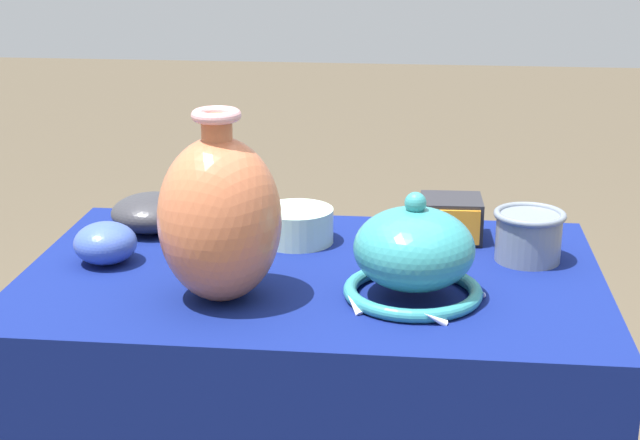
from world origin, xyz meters
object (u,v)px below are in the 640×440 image
at_px(vase_tall_bulbous, 220,218).
at_px(pot_squat_celadon, 297,225).
at_px(cup_wide_slate, 529,234).
at_px(vase_dome_bell, 414,256).
at_px(cup_wide_ochre, 217,231).
at_px(bowl_shallow_cobalt, 106,242).
at_px(bowl_shallow_charcoal, 152,213).
at_px(mosaic_tile_box, 451,219).

distance_m(vase_tall_bulbous, pot_squat_celadon, 0.31).
bearing_deg(cup_wide_slate, vase_dome_bell, -135.76).
xyz_separation_m(cup_wide_ochre, bowl_shallow_cobalt, (-0.19, -0.06, -0.01)).
bearing_deg(cup_wide_ochre, cup_wide_slate, 3.38).
bearing_deg(vase_dome_bell, bowl_shallow_charcoal, 150.45).
bearing_deg(vase_dome_bell, pot_squat_celadon, 131.44).
distance_m(vase_dome_bell, cup_wide_ochre, 0.39).
height_order(cup_wide_ochre, pot_squat_celadon, cup_wide_ochre).
bearing_deg(pot_squat_celadon, cup_wide_ochre, -146.30).
height_order(cup_wide_ochre, bowl_shallow_charcoal, cup_wide_ochre).
bearing_deg(cup_wide_slate, vase_tall_bulbous, -155.49).
xyz_separation_m(vase_tall_bulbous, bowl_shallow_cobalt, (-0.24, 0.14, -0.10)).
xyz_separation_m(vase_dome_bell, cup_wide_ochre, (-0.35, 0.16, -0.02)).
distance_m(vase_tall_bulbous, mosaic_tile_box, 0.51).
distance_m(mosaic_tile_box, cup_wide_slate, 0.17).
bearing_deg(pot_squat_celadon, bowl_shallow_cobalt, -155.75).
distance_m(pot_squat_celadon, bowl_shallow_charcoal, 0.29).
bearing_deg(mosaic_tile_box, vase_dome_bell, -104.43).
bearing_deg(cup_wide_slate, bowl_shallow_charcoal, 172.50).
distance_m(mosaic_tile_box, bowl_shallow_charcoal, 0.57).
relative_size(vase_tall_bulbous, vase_dome_bell, 1.30).
bearing_deg(cup_wide_slate, cup_wide_ochre, -176.62).
relative_size(vase_dome_bell, bowl_shallow_cobalt, 2.15).
bearing_deg(pot_squat_celadon, vase_dome_bell, -48.56).
distance_m(bowl_shallow_cobalt, bowl_shallow_charcoal, 0.18).
relative_size(vase_tall_bulbous, mosaic_tile_box, 2.65).
bearing_deg(mosaic_tile_box, bowl_shallow_cobalt, -164.30).
height_order(cup_wide_ochre, cup_wide_slate, cup_wide_slate).
height_order(vase_dome_bell, cup_wide_ochre, vase_dome_bell).
height_order(bowl_shallow_cobalt, pot_squat_celadon, bowl_shallow_cobalt).
bearing_deg(bowl_shallow_charcoal, pot_squat_celadon, -7.49).
relative_size(bowl_shallow_cobalt, pot_squat_celadon, 0.81).
xyz_separation_m(vase_tall_bulbous, cup_wide_ochre, (-0.05, 0.20, -0.09)).
relative_size(pot_squat_celadon, cup_wide_slate, 1.08).
xyz_separation_m(cup_wide_ochre, cup_wide_slate, (0.55, 0.03, 0.00)).
xyz_separation_m(pot_squat_celadon, bowl_shallow_charcoal, (-0.29, 0.04, 0.00)).
xyz_separation_m(vase_tall_bulbous, bowl_shallow_charcoal, (-0.20, 0.32, -0.10)).
bearing_deg(mosaic_tile_box, cup_wide_ochre, -163.87).
bearing_deg(pot_squat_celadon, vase_tall_bulbous, -106.43).
bearing_deg(mosaic_tile_box, pot_squat_celadon, -172.31).
bearing_deg(cup_wide_ochre, bowl_shallow_cobalt, -163.36).
bearing_deg(cup_wide_ochre, mosaic_tile_box, 18.06).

